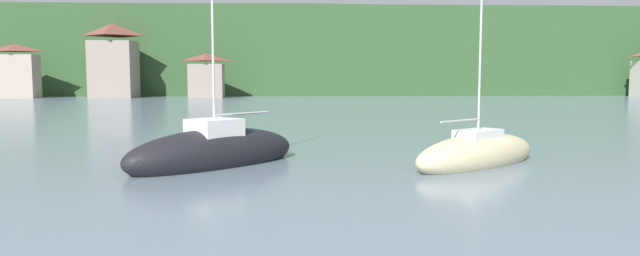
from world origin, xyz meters
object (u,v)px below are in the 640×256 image
(sailboat_mid_6, at_px, (215,152))
(shore_building_westcentral, at_px, (114,62))
(shore_building_west, at_px, (15,72))
(sailboat_mid_4, at_px, (478,154))
(shore_building_central, at_px, (206,76))

(sailboat_mid_6, bearing_deg, shore_building_westcentral, -113.82)
(shore_building_west, height_order, sailboat_mid_6, sailboat_mid_6)
(sailboat_mid_6, bearing_deg, shore_building_west, -103.45)
(sailboat_mid_4, bearing_deg, shore_building_westcentral, 79.05)
(shore_building_westcentral, relative_size, shore_building_central, 1.68)
(shore_building_westcentral, xyz_separation_m, sailboat_mid_6, (25.47, -69.05, -5.17))
(shore_building_westcentral, bearing_deg, sailboat_mid_6, -69.76)
(shore_building_west, relative_size, shore_building_westcentral, 0.71)
(shore_building_west, bearing_deg, shore_building_westcentral, 4.82)
(sailboat_mid_4, bearing_deg, shore_building_central, 68.93)
(sailboat_mid_4, relative_size, sailboat_mid_6, 0.97)
(shore_building_westcentral, bearing_deg, shore_building_west, -175.18)
(shore_building_central, relative_size, sailboat_mid_4, 0.78)
(shore_building_central, bearing_deg, sailboat_mid_6, -80.95)
(shore_building_central, bearing_deg, shore_building_westcentral, 175.47)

